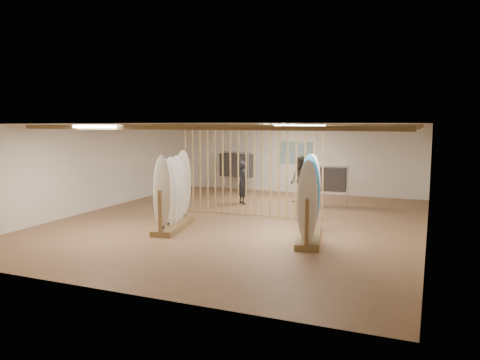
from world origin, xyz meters
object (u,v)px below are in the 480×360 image
at_px(shopper_a, 243,180).
at_px(shopper_b, 301,177).
at_px(clothing_rack_a, 236,165).
at_px(rack_left, 173,204).
at_px(clothing_rack_b, 328,179).
at_px(rack_right, 309,213).

height_order(shopper_a, shopper_b, shopper_b).
xyz_separation_m(clothing_rack_a, shopper_a, (1.35, -2.60, -0.23)).
bearing_deg(clothing_rack_a, rack_left, -66.11).
xyz_separation_m(rack_left, shopper_a, (0.27, 4.26, 0.18)).
bearing_deg(clothing_rack_b, shopper_b, 179.93).
distance_m(shopper_a, shopper_b, 2.01).
height_order(rack_right, shopper_b, rack_right).
distance_m(rack_left, rack_right, 3.66).
relative_size(rack_left, shopper_b, 1.12).
distance_m(rack_left, shopper_b, 5.37).
xyz_separation_m(rack_left, clothing_rack_b, (3.09, 4.98, 0.24)).
bearing_deg(rack_right, clothing_rack_b, 85.32).
bearing_deg(shopper_b, clothing_rack_b, 46.43).
bearing_deg(shopper_a, clothing_rack_b, -123.99).
bearing_deg(rack_left, clothing_rack_a, 87.20).
distance_m(rack_left, shopper_a, 4.27).
height_order(rack_left, rack_right, rack_left).
relative_size(clothing_rack_a, clothing_rack_b, 1.18).
distance_m(clothing_rack_b, shopper_a, 2.91).
xyz_separation_m(clothing_rack_a, clothing_rack_b, (4.17, -1.88, -0.17)).
height_order(rack_left, clothing_rack_b, rack_left).
bearing_deg(shopper_a, rack_right, 171.22).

